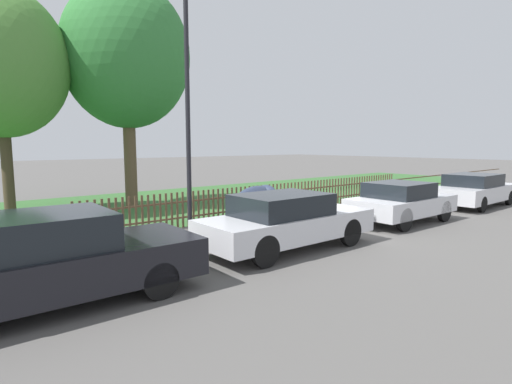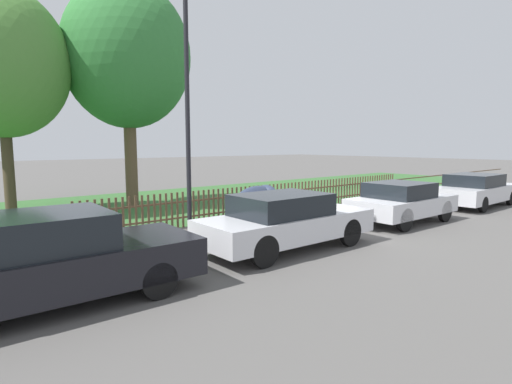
# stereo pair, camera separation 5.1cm
# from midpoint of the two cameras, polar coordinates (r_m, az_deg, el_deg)

# --- Properties ---
(ground_plane) EXTENTS (120.00, 120.00, 0.00)m
(ground_plane) POSITION_cam_midpoint_polar(r_m,az_deg,el_deg) (12.57, 12.21, -4.45)
(ground_plane) COLOR #565451
(kerb_stone) EXTENTS (40.69, 0.20, 0.12)m
(kerb_stone) POSITION_cam_midpoint_polar(r_m,az_deg,el_deg) (12.62, 11.86, -4.12)
(kerb_stone) COLOR gray
(kerb_stone) RESTS_ON ground
(grass_strip) EXTENTS (40.69, 9.32, 0.01)m
(grass_strip) POSITION_cam_midpoint_polar(r_m,az_deg,el_deg) (17.93, -6.36, -0.97)
(grass_strip) COLOR #33602D
(grass_strip) RESTS_ON ground
(park_fence) EXTENTS (40.69, 0.05, 1.05)m
(park_fence) POSITION_cam_midpoint_polar(r_m,az_deg,el_deg) (14.23, 3.92, -0.85)
(park_fence) COLOR brown
(park_fence) RESTS_ON ground
(parked_car_black_saloon) EXTENTS (4.51, 1.85, 1.42)m
(parked_car_black_saloon) POSITION_cam_midpoint_polar(r_m,az_deg,el_deg) (6.80, -27.71, -8.58)
(parked_car_black_saloon) COLOR black
(parked_car_black_saloon) RESTS_ON ground
(parked_car_navy_estate) EXTENTS (4.35, 1.69, 1.31)m
(parked_car_navy_estate) POSITION_cam_midpoint_polar(r_m,az_deg,el_deg) (9.25, 4.48, -4.07)
(parked_car_navy_estate) COLOR silver
(parked_car_navy_estate) RESTS_ON ground
(parked_car_red_compact) EXTENTS (3.75, 1.78, 1.26)m
(parked_car_red_compact) POSITION_cam_midpoint_polar(r_m,az_deg,el_deg) (13.17, 20.17, -1.29)
(parked_car_red_compact) COLOR silver
(parked_car_red_compact) RESTS_ON ground
(parked_car_white_van) EXTENTS (4.39, 1.75, 1.28)m
(parked_car_white_van) POSITION_cam_midpoint_polar(r_m,az_deg,el_deg) (17.83, 28.94, 0.28)
(parked_car_white_van) COLOR silver
(parked_car_white_van) RESTS_ON ground
(covered_motorcycle) EXTENTS (1.96, 0.79, 1.18)m
(covered_motorcycle) POSITION_cam_midpoint_polar(r_m,az_deg,el_deg) (12.08, 0.38, -1.35)
(covered_motorcycle) COLOR black
(covered_motorcycle) RESTS_ON ground
(tree_nearest_kerb) EXTENTS (4.23, 4.23, 7.50)m
(tree_nearest_kerb) POSITION_cam_midpoint_polar(r_m,az_deg,el_deg) (15.89, -32.59, 15.29)
(tree_nearest_kerb) COLOR #473828
(tree_nearest_kerb) RESTS_ON ground
(tree_behind_motorcycle) EXTENTS (4.75, 4.75, 8.49)m
(tree_behind_motorcycle) POSITION_cam_midpoint_polar(r_m,az_deg,el_deg) (16.64, -17.84, 17.99)
(tree_behind_motorcycle) COLOR brown
(tree_behind_motorcycle) RESTS_ON ground
(street_lamp) EXTENTS (0.20, 0.79, 6.54)m
(street_lamp) POSITION_cam_midpoint_polar(r_m,az_deg,el_deg) (9.72, -9.43, 16.28)
(street_lamp) COLOR black
(street_lamp) RESTS_ON ground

